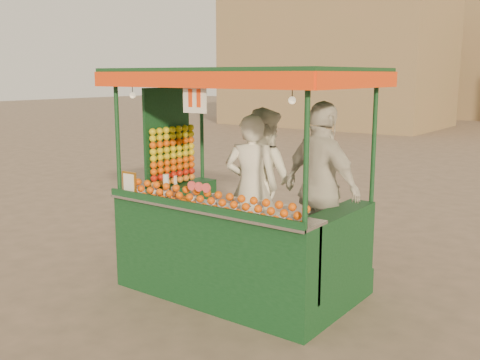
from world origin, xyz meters
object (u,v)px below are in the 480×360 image
Objects in this scene: vendor_middle at (264,181)px; vendor_right at (321,189)px; juice_cart at (231,222)px; vendor_left at (251,188)px.

vendor_right is (0.92, -0.26, 0.06)m from vendor_middle.
juice_cart is at bearing 46.35° from vendor_right.
vendor_middle reaches higher than vendor_left.
vendor_right is at bearing -170.63° from vendor_middle.
vendor_middle is 0.94× the size of vendor_right.
vendor_middle is (-0.03, 0.32, 0.03)m from vendor_left.
vendor_middle is at bearing 92.84° from juice_cart.
vendor_right is (0.88, 0.44, 0.42)m from juice_cart.
vendor_right is (0.88, 0.06, 0.09)m from vendor_left.
vendor_right is at bearing 26.65° from juice_cart.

